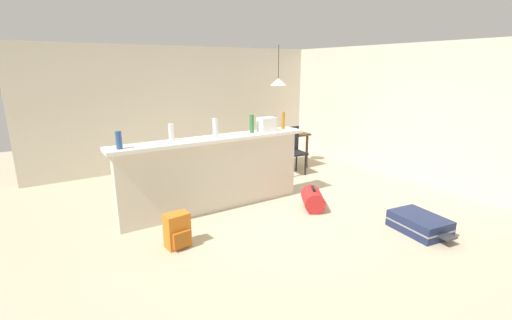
# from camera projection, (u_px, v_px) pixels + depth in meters

# --- Properties ---
(ground_plane) EXTENTS (13.00, 13.00, 0.05)m
(ground_plane) POSITION_uv_depth(u_px,v_px,m) (269.00, 207.00, 5.48)
(ground_plane) COLOR #BCAD8E
(wall_back) EXTENTS (6.60, 0.10, 2.50)m
(wall_back) POSITION_uv_depth(u_px,v_px,m) (190.00, 106.00, 7.65)
(wall_back) COLOR beige
(wall_back) RESTS_ON ground_plane
(wall_right) EXTENTS (0.10, 6.00, 2.50)m
(wall_right) POSITION_uv_depth(u_px,v_px,m) (389.00, 110.00, 6.98)
(wall_right) COLOR beige
(wall_right) RESTS_ON ground_plane
(partition_half_wall) EXTENTS (2.80, 0.20, 1.06)m
(partition_half_wall) POSITION_uv_depth(u_px,v_px,m) (215.00, 176.00, 5.20)
(partition_half_wall) COLOR beige
(partition_half_wall) RESTS_ON ground_plane
(bar_countertop) EXTENTS (2.96, 0.40, 0.05)m
(bar_countertop) POSITION_uv_depth(u_px,v_px,m) (214.00, 139.00, 5.05)
(bar_countertop) COLOR white
(bar_countertop) RESTS_ON partition_half_wall
(bottle_blue) EXTENTS (0.07, 0.07, 0.22)m
(bottle_blue) POSITION_uv_depth(u_px,v_px,m) (119.00, 140.00, 4.32)
(bottle_blue) COLOR #284C89
(bottle_blue) RESTS_ON bar_countertop
(bottle_white) EXTENTS (0.07, 0.07, 0.23)m
(bottle_white) POSITION_uv_depth(u_px,v_px,m) (171.00, 132.00, 4.79)
(bottle_white) COLOR silver
(bottle_white) RESTS_ON bar_countertop
(bottle_clear) EXTENTS (0.07, 0.07, 0.27)m
(bottle_clear) POSITION_uv_depth(u_px,v_px,m) (215.00, 128.00, 5.04)
(bottle_clear) COLOR silver
(bottle_clear) RESTS_ON bar_countertop
(bottle_green) EXTENTS (0.07, 0.07, 0.28)m
(bottle_green) POSITION_uv_depth(u_px,v_px,m) (252.00, 124.00, 5.37)
(bottle_green) COLOR #2D6B38
(bottle_green) RESTS_ON bar_countertop
(bottle_amber) EXTENTS (0.06, 0.06, 0.27)m
(bottle_amber) POSITION_uv_depth(u_px,v_px,m) (283.00, 121.00, 5.68)
(bottle_amber) COLOR #9E661E
(bottle_amber) RESTS_ON bar_countertop
(grocery_bag) EXTENTS (0.26, 0.18, 0.22)m
(grocery_bag) POSITION_uv_depth(u_px,v_px,m) (267.00, 125.00, 5.47)
(grocery_bag) COLOR silver
(grocery_bag) RESTS_ON bar_countertop
(dining_table) EXTENTS (1.10, 0.80, 0.74)m
(dining_table) POSITION_uv_depth(u_px,v_px,m) (279.00, 138.00, 7.38)
(dining_table) COLOR #4C331E
(dining_table) RESTS_ON ground_plane
(dining_chair_near_partition) EXTENTS (0.43, 0.43, 0.93)m
(dining_chair_near_partition) POSITION_uv_depth(u_px,v_px,m) (292.00, 148.00, 7.02)
(dining_chair_near_partition) COLOR black
(dining_chair_near_partition) RESTS_ON ground_plane
(pendant_lamp) EXTENTS (0.34, 0.34, 0.83)m
(pendant_lamp) POSITION_uv_depth(u_px,v_px,m) (278.00, 82.00, 7.16)
(pendant_lamp) COLOR black
(suitcase_flat_navy) EXTENTS (0.58, 0.86, 0.22)m
(suitcase_flat_navy) POSITION_uv_depth(u_px,v_px,m) (419.00, 224.00, 4.59)
(suitcase_flat_navy) COLOR #1E284C
(suitcase_flat_navy) RESTS_ON ground_plane
(backpack_orange) EXTENTS (0.30, 0.27, 0.42)m
(backpack_orange) POSITION_uv_depth(u_px,v_px,m) (178.00, 231.00, 4.18)
(backpack_orange) COLOR orange
(backpack_orange) RESTS_ON ground_plane
(duffel_bag_red) EXTENTS (0.51, 0.57, 0.34)m
(duffel_bag_red) POSITION_uv_depth(u_px,v_px,m) (313.00, 199.00, 5.33)
(duffel_bag_red) COLOR red
(duffel_bag_red) RESTS_ON ground_plane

